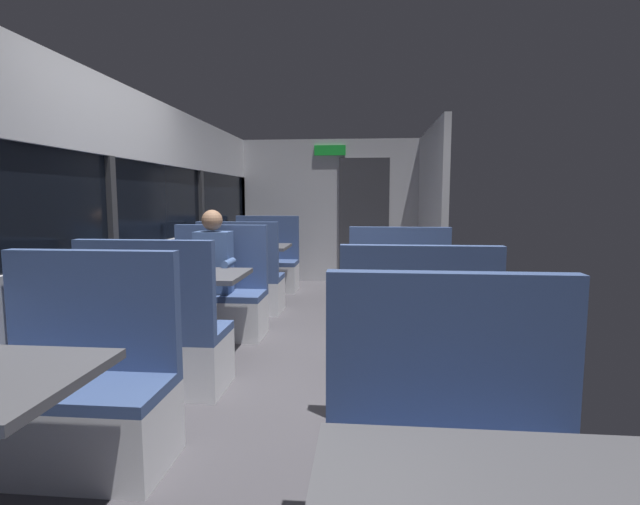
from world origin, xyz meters
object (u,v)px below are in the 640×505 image
object	(u,v)px
bench_near_window_facing_entry	(79,402)
bench_mid_window_facing_entry	(218,303)
bench_far_window_facing_entry	(266,268)
bench_rear_aisle_facing_entry	(400,311)
bench_far_window_facing_end	(242,285)
bench_mid_window_facing_end	(158,345)
dining_table_mid_window	(192,285)
bench_front_aisle_facing_entry	(455,492)
coffee_cup_primary	(259,242)
bench_rear_aisle_facing_end	(415,363)
dining_table_far_window	(255,253)
dining_table_rear_aisle	(407,293)
seated_passenger	(215,284)

from	to	relation	value
bench_near_window_facing_entry	bench_mid_window_facing_entry	size ratio (longest dim) A/B	1.00
bench_far_window_facing_entry	bench_rear_aisle_facing_entry	size ratio (longest dim) A/B	1.00
bench_far_window_facing_end	bench_mid_window_facing_end	bearing A→B (deg)	-90.00
bench_far_window_facing_end	dining_table_mid_window	bearing A→B (deg)	-90.00
bench_front_aisle_facing_entry	coffee_cup_primary	bearing A→B (deg)	110.60
bench_rear_aisle_facing_end	coffee_cup_primary	world-z (taller)	bench_rear_aisle_facing_end
dining_table_far_window	bench_far_window_facing_entry	xyz separation A→B (m)	(0.00, 0.70, -0.31)
bench_mid_window_facing_end	dining_table_rear_aisle	distance (m)	1.88
bench_far_window_facing_entry	bench_front_aisle_facing_entry	xyz separation A→B (m)	(1.79, -5.32, 0.00)
bench_far_window_facing_end	seated_passenger	world-z (taller)	seated_passenger
bench_near_window_facing_entry	bench_rear_aisle_facing_end	world-z (taller)	same
bench_near_window_facing_entry	bench_rear_aisle_facing_entry	xyz separation A→B (m)	(1.79, 2.16, 0.00)
bench_mid_window_facing_end	coffee_cup_primary	size ratio (longest dim) A/B	12.22
dining_table_far_window	coffee_cup_primary	world-z (taller)	coffee_cup_primary
dining_table_far_window	bench_front_aisle_facing_entry	size ratio (longest dim) A/B	0.82
bench_rear_aisle_facing_end	seated_passenger	world-z (taller)	seated_passenger
dining_table_far_window	seated_passenger	xyz separation A→B (m)	(0.00, -1.73, -0.10)
bench_near_window_facing_entry	bench_front_aisle_facing_entry	world-z (taller)	same
bench_mid_window_facing_end	bench_front_aisle_facing_entry	bearing A→B (deg)	-41.12
bench_far_window_facing_end	bench_front_aisle_facing_entry	size ratio (longest dim) A/B	1.00
dining_table_far_window	bench_rear_aisle_facing_entry	size ratio (longest dim) A/B	0.82
dining_table_mid_window	seated_passenger	bearing A→B (deg)	90.00
seated_passenger	bench_near_window_facing_entry	bearing A→B (deg)	-90.00
bench_mid_window_facing_entry	bench_near_window_facing_entry	bearing A→B (deg)	-90.00
bench_far_window_facing_entry	dining_table_far_window	bearing A→B (deg)	-90.00
bench_far_window_facing_end	dining_table_far_window	bearing A→B (deg)	90.00
bench_front_aisle_facing_entry	seated_passenger	distance (m)	3.41
bench_mid_window_facing_entry	bench_rear_aisle_facing_end	world-z (taller)	same
dining_table_far_window	bench_mid_window_facing_entry	bearing A→B (deg)	-90.00
coffee_cup_primary	dining_table_rear_aisle	bearing A→B (deg)	-55.72
dining_table_mid_window	bench_rear_aisle_facing_entry	bearing A→B (deg)	15.59
bench_mid_window_facing_entry	bench_far_window_facing_entry	size ratio (longest dim) A/B	1.00
bench_near_window_facing_entry	dining_table_mid_window	size ratio (longest dim) A/B	1.22
dining_table_mid_window	bench_far_window_facing_entry	size ratio (longest dim) A/B	0.82
bench_near_window_facing_entry	seated_passenger	world-z (taller)	seated_passenger
dining_table_mid_window	dining_table_far_window	bearing A→B (deg)	90.00
bench_front_aisle_facing_entry	bench_rear_aisle_facing_end	xyz separation A→B (m)	(0.00, 1.36, 0.00)
bench_rear_aisle_facing_end	seated_passenger	size ratio (longest dim) A/B	0.87
bench_rear_aisle_facing_end	bench_rear_aisle_facing_entry	size ratio (longest dim) A/B	1.00
bench_mid_window_facing_end	bench_far_window_facing_end	bearing A→B (deg)	90.00
bench_near_window_facing_entry	bench_rear_aisle_facing_end	size ratio (longest dim) A/B	1.00
bench_mid_window_facing_entry	bench_rear_aisle_facing_end	distance (m)	2.40
seated_passenger	coffee_cup_primary	distance (m)	1.73
bench_mid_window_facing_entry	bench_far_window_facing_end	bearing A→B (deg)	90.00
bench_mid_window_facing_entry	dining_table_far_window	bearing A→B (deg)	90.00
bench_near_window_facing_entry	dining_table_far_window	size ratio (longest dim) A/B	1.22
bench_far_window_facing_entry	bench_mid_window_facing_entry	bearing A→B (deg)	-90.00
bench_front_aisle_facing_entry	bench_rear_aisle_facing_entry	world-z (taller)	same
dining_table_mid_window	seated_passenger	world-z (taller)	seated_passenger
bench_far_window_facing_entry	bench_rear_aisle_facing_entry	xyz separation A→B (m)	(1.79, -2.56, 0.00)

